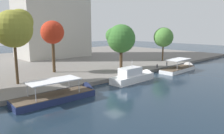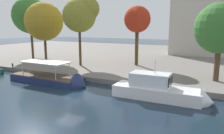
{
  "view_description": "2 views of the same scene",
  "coord_description": "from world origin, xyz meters",
  "px_view_note": "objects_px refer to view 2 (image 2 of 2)",
  "views": [
    {
      "loc": [
        -19.38,
        -20.33,
        9.18
      ],
      "look_at": [
        2.99,
        3.85,
        3.29
      ],
      "focal_mm": 33.91,
      "sensor_mm": 36.0,
      "label": 1
    },
    {
      "loc": [
        13.9,
        -17.35,
        7.36
      ],
      "look_at": [
        2.44,
        5.01,
        2.68
      ],
      "focal_mm": 34.81,
      "sensor_mm": 36.0,
      "label": 2
    }
  ],
  "objects_px": {
    "mooring_bollard_1": "(13,65)",
    "tree_4": "(82,14)",
    "tour_boat_1": "(53,80)",
    "tree_3": "(30,17)",
    "tree_2": "(220,29)",
    "tree_1": "(137,20)",
    "motor_yacht_2": "(161,92)",
    "tree_5": "(44,20)"
  },
  "relations": [
    {
      "from": "tree_1",
      "to": "tree_5",
      "type": "height_order",
      "value": "tree_5"
    },
    {
      "from": "mooring_bollard_1",
      "to": "tree_1",
      "type": "height_order",
      "value": "tree_1"
    },
    {
      "from": "tree_1",
      "to": "tree_4",
      "type": "distance_m",
      "value": 9.4
    },
    {
      "from": "mooring_bollard_1",
      "to": "tree_3",
      "type": "height_order",
      "value": "tree_3"
    },
    {
      "from": "motor_yacht_2",
      "to": "tree_2",
      "type": "relative_size",
      "value": 1.04
    },
    {
      "from": "tree_4",
      "to": "tree_2",
      "type": "bearing_deg",
      "value": -4.22
    },
    {
      "from": "mooring_bollard_1",
      "to": "tree_5",
      "type": "distance_m",
      "value": 10.73
    },
    {
      "from": "tour_boat_1",
      "to": "tree_3",
      "type": "xyz_separation_m",
      "value": [
        -17.15,
        12.49,
        8.97
      ]
    },
    {
      "from": "tree_4",
      "to": "mooring_bollard_1",
      "type": "bearing_deg",
      "value": -144.14
    },
    {
      "from": "tour_boat_1",
      "to": "tree_4",
      "type": "distance_m",
      "value": 13.64
    },
    {
      "from": "tree_2",
      "to": "tree_3",
      "type": "distance_m",
      "value": 36.71
    },
    {
      "from": "tree_2",
      "to": "tree_3",
      "type": "xyz_separation_m",
      "value": [
        -36.4,
        4.19,
        2.22
      ]
    },
    {
      "from": "motor_yacht_2",
      "to": "tree_2",
      "type": "distance_m",
      "value": 11.46
    },
    {
      "from": "motor_yacht_2",
      "to": "tree_1",
      "type": "relative_size",
      "value": 0.98
    },
    {
      "from": "tree_1",
      "to": "tree_3",
      "type": "height_order",
      "value": "tree_3"
    },
    {
      "from": "mooring_bollard_1",
      "to": "tree_4",
      "type": "distance_m",
      "value": 14.48
    },
    {
      "from": "mooring_bollard_1",
      "to": "tree_5",
      "type": "relative_size",
      "value": 0.06
    },
    {
      "from": "tree_4",
      "to": "tree_5",
      "type": "bearing_deg",
      "value": 175.66
    },
    {
      "from": "motor_yacht_2",
      "to": "tree_5",
      "type": "height_order",
      "value": "tree_5"
    },
    {
      "from": "tour_boat_1",
      "to": "tree_1",
      "type": "xyz_separation_m",
      "value": [
        6.26,
        14.18,
        8.16
      ]
    },
    {
      "from": "mooring_bollard_1",
      "to": "tree_4",
      "type": "xyz_separation_m",
      "value": [
        9.51,
        6.87,
        8.49
      ]
    },
    {
      "from": "mooring_bollard_1",
      "to": "tree_5",
      "type": "height_order",
      "value": "tree_5"
    },
    {
      "from": "tour_boat_1",
      "to": "tree_3",
      "type": "distance_m",
      "value": 23.03
    },
    {
      "from": "mooring_bollard_1",
      "to": "tree_3",
      "type": "bearing_deg",
      "value": 120.55
    },
    {
      "from": "tree_3",
      "to": "tree_2",
      "type": "bearing_deg",
      "value": -6.57
    },
    {
      "from": "tree_4",
      "to": "tree_5",
      "type": "height_order",
      "value": "tree_4"
    },
    {
      "from": "tour_boat_1",
      "to": "motor_yacht_2",
      "type": "relative_size",
      "value": 1.19
    },
    {
      "from": "tree_4",
      "to": "tree_3",
      "type": "bearing_deg",
      "value": 170.15
    },
    {
      "from": "tree_1",
      "to": "tree_5",
      "type": "xyz_separation_m",
      "value": [
        -17.55,
        -3.61,
        0.13
      ]
    },
    {
      "from": "motor_yacht_2",
      "to": "tree_4",
      "type": "height_order",
      "value": "tree_4"
    },
    {
      "from": "tour_boat_1",
      "to": "tree_3",
      "type": "bearing_deg",
      "value": 145.39
    },
    {
      "from": "tree_2",
      "to": "mooring_bollard_1",
      "type": "bearing_deg",
      "value": -170.23
    },
    {
      "from": "tree_1",
      "to": "tree_4",
      "type": "height_order",
      "value": "tree_4"
    },
    {
      "from": "tour_boat_1",
      "to": "tree_1",
      "type": "height_order",
      "value": "tree_1"
    },
    {
      "from": "tree_2",
      "to": "tree_5",
      "type": "xyz_separation_m",
      "value": [
        -30.55,
        2.27,
        1.54
      ]
    },
    {
      "from": "motor_yacht_2",
      "to": "tree_5",
      "type": "distance_m",
      "value": 28.92
    },
    {
      "from": "mooring_bollard_1",
      "to": "tree_3",
      "type": "distance_m",
      "value": 13.79
    },
    {
      "from": "motor_yacht_2",
      "to": "tree_4",
      "type": "relative_size",
      "value": 0.86
    },
    {
      "from": "motor_yacht_2",
      "to": "tree_2",
      "type": "bearing_deg",
      "value": 58.43
    },
    {
      "from": "mooring_bollard_1",
      "to": "tree_1",
      "type": "bearing_deg",
      "value": 32.14
    },
    {
      "from": "tree_3",
      "to": "motor_yacht_2",
      "type": "bearing_deg",
      "value": -21.47
    },
    {
      "from": "tree_3",
      "to": "tree_5",
      "type": "distance_m",
      "value": 6.2
    }
  ]
}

